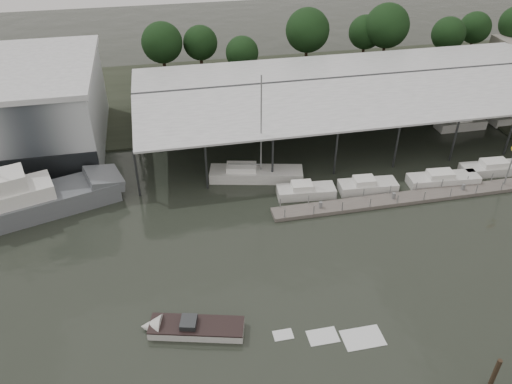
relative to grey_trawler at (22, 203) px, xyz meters
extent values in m
plane|color=#242921|center=(23.38, -15.28, -1.58)|extent=(200.00, 200.00, 0.00)
cube|color=#313629|center=(23.38, 26.72, -1.48)|extent=(140.00, 30.00, 0.30)
cube|color=#2A2D2F|center=(40.38, 12.72, 5.18)|extent=(58.00, 0.40, 0.30)
cylinder|color=#2A2D2F|center=(11.38, 1.22, 1.17)|extent=(0.24, 0.24, 5.50)
cylinder|color=#2A2D2F|center=(11.38, 24.22, 1.17)|extent=(0.24, 0.24, 5.50)
cylinder|color=#2A2D2F|center=(69.38, 24.22, 1.17)|extent=(0.24, 0.24, 5.50)
cube|color=#66605A|center=(38.38, -5.28, -1.38)|extent=(28.00, 2.00, 0.40)
cylinder|color=gray|center=(25.38, -6.18, -0.78)|extent=(0.10, 0.10, 1.20)
cylinder|color=gray|center=(51.38, -4.38, -0.78)|extent=(0.10, 0.10, 1.20)
cube|color=gray|center=(37.38, -5.28, -0.88)|extent=(0.30, 0.30, 0.70)
cylinder|color=gray|center=(50.38, -5.28, 0.92)|extent=(0.16, 0.16, 5.00)
cube|color=#595E62|center=(-0.13, -0.04, -0.68)|extent=(19.38, 9.83, 2.40)
cube|color=#595E62|center=(7.83, 2.44, 0.32)|extent=(4.68, 5.10, 1.88)
cube|color=white|center=(-1.21, -0.38, 1.11)|extent=(9.58, 6.13, 1.80)
cube|color=white|center=(-1.21, -0.38, 2.81)|extent=(5.27, 4.34, 1.61)
cube|color=silver|center=(24.23, 2.02, -1.08)|extent=(10.65, 4.84, 1.40)
cube|color=white|center=(22.62, 2.38, -0.18)|extent=(3.62, 2.49, 0.80)
cylinder|color=gray|center=(24.73, 1.90, 4.96)|extent=(0.16, 0.16, 11.28)
cylinder|color=gray|center=(22.92, 2.32, 0.32)|extent=(3.44, 0.90, 0.12)
cube|color=silver|center=(15.31, -18.36, -1.23)|extent=(7.42, 3.74, 0.90)
cone|color=silver|center=(11.92, -17.47, -1.23)|extent=(2.05, 2.34, 2.00)
cube|color=black|center=(15.31, -18.36, -0.83)|extent=(7.43, 3.80, 0.12)
cube|color=#2A2D2F|center=(14.75, -18.21, -0.58)|extent=(1.52, 1.66, 0.50)
cube|color=silver|center=(21.67, -20.02, -1.56)|extent=(2.30, 1.50, 0.04)
cube|color=silver|center=(24.57, -20.78, -1.56)|extent=(3.10, 2.00, 0.04)
cube|color=silver|center=(27.47, -21.54, -1.56)|extent=(3.90, 2.50, 0.04)
cube|color=silver|center=(28.72, -2.37, -1.08)|extent=(6.31, 2.76, 1.10)
cube|color=white|center=(28.22, -2.37, -0.28)|extent=(2.29, 1.80, 0.70)
cube|color=silver|center=(35.54, -2.77, -1.08)|extent=(6.39, 2.66, 1.10)
cube|color=white|center=(35.04, -2.77, -0.28)|extent=(2.30, 1.77, 0.70)
cube|color=silver|center=(44.19, -3.25, -1.08)|extent=(7.96, 2.82, 1.10)
cube|color=white|center=(43.69, -3.25, -0.28)|extent=(2.85, 1.82, 0.70)
cube|color=silver|center=(51.37, -2.33, -1.08)|extent=(8.34, 2.71, 1.10)
cube|color=white|center=(50.87, -2.33, -0.28)|extent=(2.97, 1.78, 0.70)
cylinder|color=#362A1B|center=(34.37, -27.24, -0.47)|extent=(0.32, 0.32, 3.41)
cylinder|color=black|center=(16.04, 33.63, 0.67)|extent=(0.50, 0.50, 4.50)
sphere|color=#163515|center=(16.04, 33.63, 4.72)|extent=(6.30, 6.30, 6.30)
cylinder|color=black|center=(22.07, 34.94, 0.38)|extent=(0.50, 0.50, 3.91)
sphere|color=#163515|center=(22.07, 34.94, 3.90)|extent=(5.48, 5.48, 5.48)
cylinder|color=black|center=(27.93, 30.06, 0.23)|extent=(0.50, 0.50, 3.62)
sphere|color=#163515|center=(27.93, 30.06, 3.49)|extent=(5.07, 5.07, 5.07)
cylinder|color=black|center=(39.15, 32.89, 0.93)|extent=(0.50, 0.50, 5.02)
sphere|color=#163515|center=(39.15, 32.89, 5.44)|extent=(7.02, 7.02, 7.02)
cylinder|color=black|center=(49.84, 34.43, 0.44)|extent=(0.50, 0.50, 4.03)
sphere|color=#163515|center=(49.84, 34.43, 4.07)|extent=(5.65, 5.65, 5.65)
cylinder|color=black|center=(52.48, 32.16, 0.98)|extent=(0.50, 0.50, 5.12)
sphere|color=#163515|center=(52.48, 32.16, 5.59)|extent=(7.17, 7.17, 7.17)
cylinder|color=black|center=(63.14, 30.94, 0.40)|extent=(0.50, 0.50, 3.97)
sphere|color=#163515|center=(63.14, 30.94, 3.98)|extent=(5.56, 5.56, 5.56)
cylinder|color=black|center=(69.91, 33.83, 0.35)|extent=(0.50, 0.50, 3.86)
sphere|color=#163515|center=(69.91, 33.83, 3.82)|extent=(5.40, 5.40, 5.40)
cylinder|color=black|center=(77.43, 33.25, 0.52)|extent=(0.50, 0.50, 4.20)
camera|label=1|loc=(14.44, -44.32, 28.55)|focal=35.00mm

